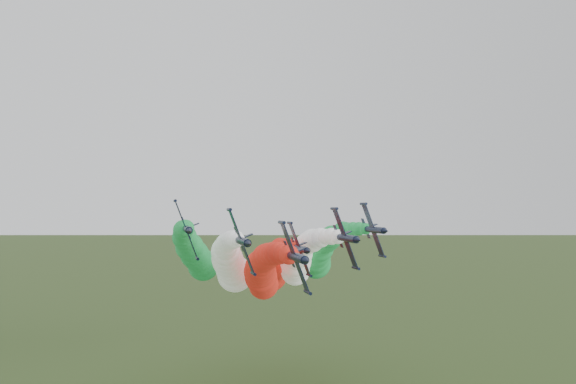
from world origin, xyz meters
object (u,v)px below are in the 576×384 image
Objects in this scene: jet_lead at (262,273)px; jet_trail at (271,266)px; jet_inner_left at (231,264)px; jet_outer_left at (195,254)px; jet_inner_right at (298,260)px; jet_outer_right at (320,253)px.

jet_trail is at bearing 73.92° from jet_lead.
jet_lead is at bearing -66.25° from jet_inner_left.
jet_outer_left reaches higher than jet_lead.
jet_inner_right reaches higher than jet_inner_left.
jet_inner_left is (-5.72, 13.00, 0.94)m from jet_lead.
jet_trail is (22.52, 6.45, -4.61)m from jet_outer_left.
jet_outer_left is 36.67m from jet_outer_right.
jet_outer_left reaches higher than jet_trail.
jet_outer_right is at bearing 49.02° from jet_lead.
jet_outer_right reaches higher than jet_lead.
jet_outer_right is 1.00× the size of jet_trail.
jet_inner_left reaches higher than jet_trail.
jet_outer_right is at bearing -14.33° from jet_trail.
jet_inner_left is 1.00× the size of jet_outer_right.
jet_lead is 14.23m from jet_inner_left.
jet_lead is 1.00× the size of jet_inner_right.
jet_lead is 0.99× the size of jet_trail.
jet_inner_right is at bearing -19.83° from jet_outer_left.
jet_trail is (-3.93, 15.99, -3.26)m from jet_inner_right.
jet_outer_left reaches higher than jet_inner_right.
jet_lead is at bearing -132.59° from jet_inner_right.
jet_outer_right reaches higher than jet_inner_left.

